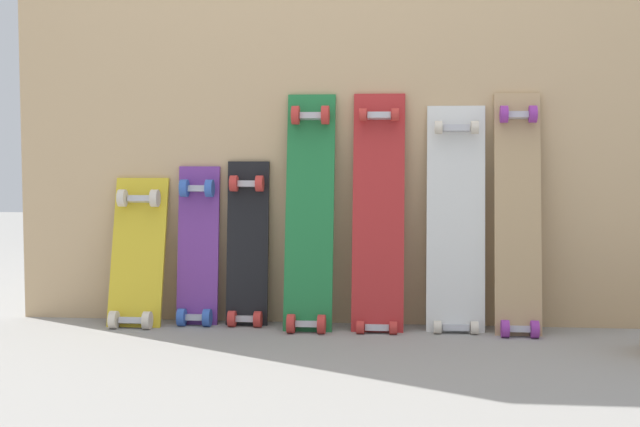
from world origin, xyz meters
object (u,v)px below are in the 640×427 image
Objects in this scene: skateboard_yellow at (137,259)px; skateboard_black at (247,251)px; skateboard_red at (378,221)px; skateboard_purple at (198,253)px; skateboard_natural at (518,221)px; skateboard_green at (309,219)px; skateboard_white at (456,227)px.

skateboard_yellow is 0.43m from skateboard_black.
skateboard_yellow is at bearing -179.53° from skateboard_red.
skateboard_purple is (0.23, 0.04, 0.02)m from skateboard_yellow.
skateboard_black is at bearing 175.61° from skateboard_red.
skateboard_purple is 0.20m from skateboard_black.
skateboard_yellow is 1.48m from skateboard_natural.
skateboard_natural is (0.79, 0.00, -0.00)m from skateboard_green.
skateboard_red reaches higher than skateboard_purple.
skateboard_purple is 1.01m from skateboard_white.
skateboard_green is at bearing -5.72° from skateboard_purple.
skateboard_white is (0.29, 0.02, -0.02)m from skateboard_red.
skateboard_white is at bearing 2.81° from skateboard_green.
skateboard_yellow is 0.66× the size of skateboard_red.
skateboard_white is (1.24, 0.02, 0.14)m from skateboard_yellow.
skateboard_purple reaches higher than skateboard_yellow.
skateboard_purple is at bearing 178.00° from skateboard_natural.
skateboard_green reaches higher than skateboard_purple.
skateboard_purple is 0.70× the size of skateboard_natural.
skateboard_purple is at bearing 177.27° from skateboard_red.
skateboard_red is at bearing 0.47° from skateboard_yellow.
skateboard_white is 0.23m from skateboard_natural.
skateboard_natural reaches higher than skateboard_purple.
skateboard_red is 1.05× the size of skateboard_white.
skateboard_red reaches higher than skateboard_black.
skateboard_red reaches higher than skateboard_green.
skateboard_purple is at bearing 10.19° from skateboard_yellow.
skateboard_black is (0.20, 0.01, 0.01)m from skateboard_purple.
skateboard_natural is at bearing -2.00° from skateboard_purple.
skateboard_black is at bearing 1.58° from skateboard_purple.
skateboard_natural is at bearing -6.37° from skateboard_white.
skateboard_green is at bearing -179.87° from skateboard_natural.
skateboard_yellow is 0.70m from skateboard_green.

